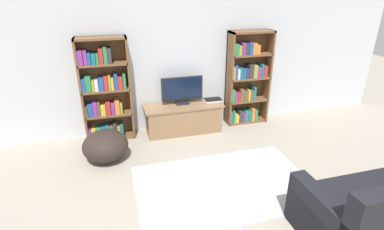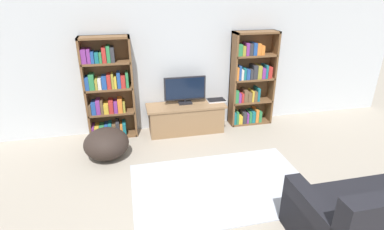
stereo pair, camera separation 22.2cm
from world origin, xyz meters
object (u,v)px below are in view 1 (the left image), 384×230
Objects in this scene: bookshelf_right at (246,80)px; bookshelf_left at (105,92)px; television at (182,90)px; tv_stand at (183,118)px; beanbag_ottoman at (105,146)px; laptop at (213,100)px.

bookshelf_left is at bearing -179.97° from bookshelf_right.
tv_stand is at bearing -90.00° from television.
television is at bearing 26.45° from beanbag_ottoman.
bookshelf_left is at bearing 178.36° from laptop.
beanbag_ottoman is at bearing -155.86° from tv_stand.
television is 1.65m from beanbag_ottoman.
television reaches higher than laptop.
laptop reaches higher than tv_stand.
bookshelf_right reaches higher than tv_stand.
bookshelf_right is at bearing 5.82° from tv_stand.
tv_stand is 0.65m from laptop.
television reaches higher than tv_stand.
bookshelf_left is 1.00× the size of bookshelf_right.
tv_stand is at bearing -5.48° from bookshelf_left.
bookshelf_right is 1.27m from television.
laptop is at bearing 0.38° from television.
television is 0.64m from laptop.
tv_stand is 0.53m from television.
television is at bearing 90.00° from tv_stand.
television is at bearing -179.62° from laptop.
tv_stand is 4.17× the size of laptop.
laptop is at bearing 7.01° from tv_stand.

